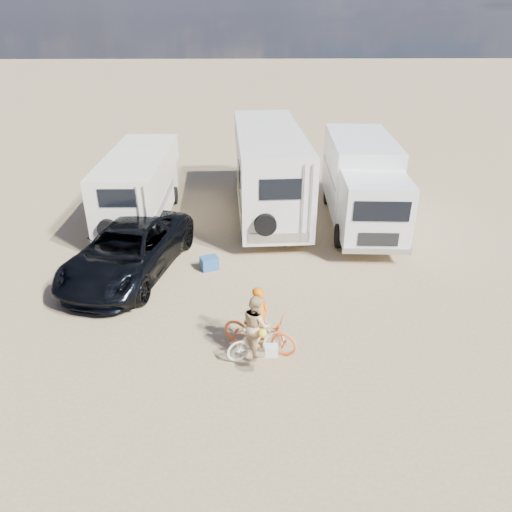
{
  "coord_description": "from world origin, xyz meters",
  "views": [
    {
      "loc": [
        -0.53,
        -10.33,
        7.4
      ],
      "look_at": [
        -0.32,
        1.27,
        1.3
      ],
      "focal_mm": 33.54,
      "sensor_mm": 36.0,
      "label": 1
    }
  ],
  "objects_px": {
    "rv_left": "(140,189)",
    "box_truck": "(363,186)",
    "bike_man": "(260,332)",
    "bike_woman": "(256,341)",
    "crate": "(290,240)",
    "bike_parked": "(381,219)",
    "rv_main": "(269,174)",
    "dark_suv": "(128,251)",
    "rider_woman": "(256,331)",
    "cooler": "(209,263)",
    "rider_man": "(260,322)"
  },
  "relations": [
    {
      "from": "bike_man",
      "to": "bike_woman",
      "type": "distance_m",
      "value": 0.31
    },
    {
      "from": "bike_man",
      "to": "crate",
      "type": "distance_m",
      "value": 5.8
    },
    {
      "from": "dark_suv",
      "to": "crate",
      "type": "height_order",
      "value": "dark_suv"
    },
    {
      "from": "rv_left",
      "to": "cooler",
      "type": "relative_size",
      "value": 11.53
    },
    {
      "from": "rv_left",
      "to": "box_truck",
      "type": "distance_m",
      "value": 8.28
    },
    {
      "from": "cooler",
      "to": "crate",
      "type": "xyz_separation_m",
      "value": [
        2.67,
        1.7,
        -0.05
      ]
    },
    {
      "from": "rv_main",
      "to": "cooler",
      "type": "xyz_separation_m",
      "value": [
        -2.05,
        -4.51,
        -1.44
      ]
    },
    {
      "from": "dark_suv",
      "to": "rider_man",
      "type": "xyz_separation_m",
      "value": [
        3.93,
        -3.8,
        -0.0
      ]
    },
    {
      "from": "box_truck",
      "to": "bike_parked",
      "type": "bearing_deg",
      "value": -38.73
    },
    {
      "from": "rider_woman",
      "to": "crate",
      "type": "bearing_deg",
      "value": -33.81
    },
    {
      "from": "rider_woman",
      "to": "cooler",
      "type": "distance_m",
      "value": 4.52
    },
    {
      "from": "rv_left",
      "to": "bike_man",
      "type": "bearing_deg",
      "value": -60.64
    },
    {
      "from": "rv_main",
      "to": "rider_man",
      "type": "height_order",
      "value": "rv_main"
    },
    {
      "from": "rider_woman",
      "to": "rider_man",
      "type": "bearing_deg",
      "value": -39.51
    },
    {
      "from": "rv_left",
      "to": "bike_parked",
      "type": "xyz_separation_m",
      "value": [
        8.94,
        -1.0,
        -0.88
      ]
    },
    {
      "from": "rv_left",
      "to": "rider_woman",
      "type": "xyz_separation_m",
      "value": [
        4.21,
        -8.12,
        -0.56
      ]
    },
    {
      "from": "dark_suv",
      "to": "rv_main",
      "type": "bearing_deg",
      "value": 60.32
    },
    {
      "from": "bike_man",
      "to": "rider_woman",
      "type": "xyz_separation_m",
      "value": [
        -0.09,
        -0.29,
        0.25
      ]
    },
    {
      "from": "rv_main",
      "to": "bike_woman",
      "type": "distance_m",
      "value": 8.89
    },
    {
      "from": "bike_woman",
      "to": "crate",
      "type": "xyz_separation_m",
      "value": [
        1.27,
        5.97,
        -0.28
      ]
    },
    {
      "from": "bike_parked",
      "to": "cooler",
      "type": "bearing_deg",
      "value": 140.16
    },
    {
      "from": "rv_left",
      "to": "rv_main",
      "type": "bearing_deg",
      "value": 8.3
    },
    {
      "from": "rv_left",
      "to": "bike_woman",
      "type": "distance_m",
      "value": 9.18
    },
    {
      "from": "bike_man",
      "to": "bike_woman",
      "type": "xyz_separation_m",
      "value": [
        -0.09,
        -0.29,
        -0.05
      ]
    },
    {
      "from": "rv_main",
      "to": "bike_man",
      "type": "relative_size",
      "value": 4.0
    },
    {
      "from": "rider_woman",
      "to": "bike_parked",
      "type": "xyz_separation_m",
      "value": [
        4.74,
        7.12,
        -0.32
      ]
    },
    {
      "from": "rider_woman",
      "to": "rv_main",
      "type": "bearing_deg",
      "value": -26.02
    },
    {
      "from": "rider_woman",
      "to": "cooler",
      "type": "relative_size",
      "value": 2.83
    },
    {
      "from": "box_truck",
      "to": "bike_woman",
      "type": "height_order",
      "value": "box_truck"
    },
    {
      "from": "rv_left",
      "to": "bike_woman",
      "type": "height_order",
      "value": "rv_left"
    },
    {
      "from": "box_truck",
      "to": "bike_parked",
      "type": "distance_m",
      "value": 1.42
    },
    {
      "from": "crate",
      "to": "dark_suv",
      "type": "bearing_deg",
      "value": -159.86
    },
    {
      "from": "bike_woman",
      "to": "rv_left",
      "type": "bearing_deg",
      "value": 5.64
    },
    {
      "from": "rv_main",
      "to": "box_truck",
      "type": "height_order",
      "value": "rv_main"
    },
    {
      "from": "dark_suv",
      "to": "bike_woman",
      "type": "xyz_separation_m",
      "value": [
        3.84,
        -4.09,
        -0.32
      ]
    },
    {
      "from": "box_truck",
      "to": "cooler",
      "type": "height_order",
      "value": "box_truck"
    },
    {
      "from": "crate",
      "to": "bike_woman",
      "type": "bearing_deg",
      "value": -102.06
    },
    {
      "from": "crate",
      "to": "rv_main",
      "type": "bearing_deg",
      "value": 102.4
    },
    {
      "from": "dark_suv",
      "to": "crate",
      "type": "bearing_deg",
      "value": 34.25
    },
    {
      "from": "rv_left",
      "to": "dark_suv",
      "type": "xyz_separation_m",
      "value": [
        0.37,
        -4.03,
        -0.54
      ]
    },
    {
      "from": "rv_left",
      "to": "crate",
      "type": "relative_size",
      "value": 14.76
    },
    {
      "from": "bike_man",
      "to": "bike_parked",
      "type": "bearing_deg",
      "value": -9.96
    },
    {
      "from": "bike_man",
      "to": "cooler",
      "type": "xyz_separation_m",
      "value": [
        -1.49,
        3.97,
        -0.28
      ]
    },
    {
      "from": "rv_left",
      "to": "box_truck",
      "type": "xyz_separation_m",
      "value": [
        8.27,
        -0.39,
        0.22
      ]
    },
    {
      "from": "cooler",
      "to": "rv_left",
      "type": "bearing_deg",
      "value": 103.68
    },
    {
      "from": "bike_man",
      "to": "rider_woman",
      "type": "bearing_deg",
      "value": -173.51
    },
    {
      "from": "rider_woman",
      "to": "cooler",
      "type": "xyz_separation_m",
      "value": [
        -1.39,
        4.27,
        -0.53
      ]
    },
    {
      "from": "rv_left",
      "to": "rider_woman",
      "type": "height_order",
      "value": "rv_left"
    },
    {
      "from": "rider_man",
      "to": "bike_parked",
      "type": "height_order",
      "value": "rider_man"
    },
    {
      "from": "rider_woman",
      "to": "bike_man",
      "type": "bearing_deg",
      "value": -39.51
    }
  ]
}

